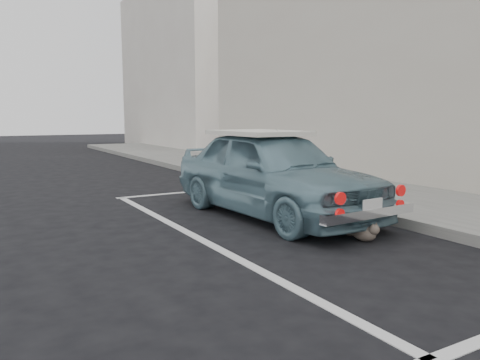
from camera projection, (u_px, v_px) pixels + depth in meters
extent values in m
plane|color=black|center=(452.00, 306.00, 3.87)|extent=(80.00, 80.00, 0.00)
cube|color=slate|center=(469.00, 214.00, 7.17)|extent=(2.80, 40.00, 0.15)
cube|color=black|center=(427.00, 124.00, 9.43)|extent=(0.10, 16.00, 2.40)
cube|color=#1335A1|center=(265.00, 15.00, 14.14)|extent=(0.10, 2.00, 1.60)
cube|color=beige|center=(185.00, 68.00, 23.63)|extent=(3.50, 10.00, 8.00)
cube|color=silver|center=(188.00, 192.00, 9.69)|extent=(3.00, 0.12, 0.01)
cube|color=silver|center=(199.00, 238.00, 6.00)|extent=(0.12, 7.00, 0.01)
imported|color=#69909D|center=(273.00, 172.00, 7.33)|extent=(1.83, 4.11, 1.37)
cube|color=silver|center=(258.00, 132.00, 7.58)|extent=(1.21, 1.59, 0.07)
cube|color=silver|center=(369.00, 213.00, 5.74)|extent=(1.54, 0.20, 0.12)
cube|color=white|center=(373.00, 206.00, 5.69)|extent=(0.33, 0.04, 0.17)
cylinder|color=red|center=(340.00, 198.00, 5.39)|extent=(0.15, 0.05, 0.15)
cylinder|color=red|center=(401.00, 190.00, 5.97)|extent=(0.15, 0.05, 0.15)
cylinder|color=red|center=(340.00, 214.00, 5.42)|extent=(0.12, 0.05, 0.12)
cylinder|color=red|center=(400.00, 204.00, 5.99)|extent=(0.12, 0.05, 0.12)
ellipsoid|color=#746858|center=(364.00, 232.00, 5.88)|extent=(0.26, 0.37, 0.21)
sphere|color=#746858|center=(374.00, 229.00, 5.76)|extent=(0.13, 0.13, 0.13)
cone|color=#746858|center=(373.00, 224.00, 5.73)|extent=(0.04, 0.04, 0.05)
cone|color=#746858|center=(376.00, 224.00, 5.77)|extent=(0.04, 0.04, 0.05)
cylinder|color=#746858|center=(355.00, 234.00, 6.06)|extent=(0.14, 0.21, 0.03)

